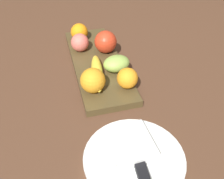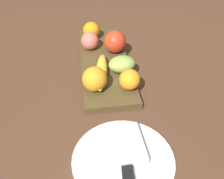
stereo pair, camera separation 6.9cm
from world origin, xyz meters
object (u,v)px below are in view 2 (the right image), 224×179
at_px(orange_near_apple, 95,79).
at_px(banana, 101,71).
at_px(fruit_tray, 105,63).
at_px(peach, 90,41).
at_px(knife, 128,177).
at_px(dinner_plate, 123,160).
at_px(folded_napkin, 121,145).
at_px(apple, 115,42).
at_px(orange_center, 91,30).
at_px(grape_bunch, 122,64).
at_px(orange_near_banana, 130,80).

bearing_deg(orange_near_apple, banana, -22.22).
bearing_deg(fruit_tray, banana, 167.93).
relative_size(peach, knife, 0.35).
height_order(dinner_plate, folded_napkin, folded_napkin).
bearing_deg(peach, orange_near_apple, 179.82).
distance_m(apple, banana, 0.15).
bearing_deg(orange_center, knife, -176.78).
xyz_separation_m(fruit_tray, orange_center, (0.16, 0.03, 0.04)).
distance_m(banana, peach, 0.17).
bearing_deg(folded_napkin, peach, 5.56).
relative_size(orange_near_apple, folded_napkin, 0.66).
height_order(fruit_tray, orange_near_apple, orange_near_apple).
bearing_deg(orange_center, apple, -145.54).
bearing_deg(peach, folded_napkin, -174.44).
relative_size(grape_bunch, dinner_plate, 0.37).
xyz_separation_m(fruit_tray, apple, (0.05, -0.04, 0.05)).
xyz_separation_m(fruit_tray, banana, (-0.09, 0.02, 0.03)).
bearing_deg(dinner_plate, fruit_tray, 0.00).
xyz_separation_m(grape_bunch, knife, (-0.37, 0.05, -0.03)).
xyz_separation_m(apple, grape_bunch, (-0.12, -0.01, -0.01)).
distance_m(apple, orange_near_apple, 0.22).
bearing_deg(apple, knife, 175.26).
xyz_separation_m(orange_near_banana, folded_napkin, (-0.20, 0.06, -0.03)).
distance_m(orange_near_apple, folded_napkin, 0.22).
bearing_deg(folded_napkin, dinner_plate, -180.00).
bearing_deg(orange_center, peach, 172.11).
distance_m(apple, peach, 0.09).
relative_size(apple, grape_bunch, 0.91).
distance_m(peach, grape_bunch, 0.17).
relative_size(orange_near_banana, folded_napkin, 0.56).
height_order(orange_near_banana, dinner_plate, orange_near_banana).
distance_m(grape_bunch, folded_napkin, 0.30).
xyz_separation_m(grape_bunch, dinner_plate, (-0.32, 0.05, -0.04)).
xyz_separation_m(apple, banana, (-0.14, 0.06, -0.02)).
bearing_deg(orange_near_banana, knife, 169.13).
height_order(orange_near_apple, knife, orange_near_apple).
relative_size(grape_bunch, folded_napkin, 0.78).
bearing_deg(knife, apple, -0.90).
xyz_separation_m(grape_bunch, folded_napkin, (-0.29, 0.05, -0.02)).
bearing_deg(peach, knife, -175.12).
height_order(orange_near_banana, orange_center, orange_center).
height_order(grape_bunch, dinner_plate, grape_bunch).
relative_size(banana, peach, 2.96).
height_order(apple, grape_bunch, apple).
relative_size(orange_near_banana, orange_center, 0.96).
bearing_deg(grape_bunch, knife, 172.84).
bearing_deg(grape_bunch, orange_near_banana, -175.13).
relative_size(orange_near_apple, peach, 1.15).
height_order(orange_near_banana, folded_napkin, orange_near_banana).
distance_m(banana, grape_bunch, 0.07).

